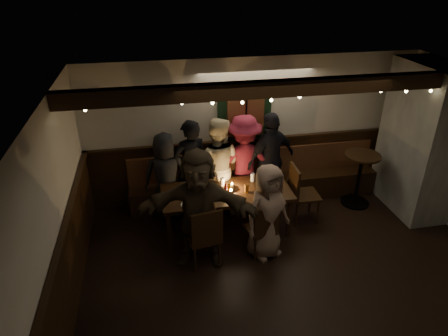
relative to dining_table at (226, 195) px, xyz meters
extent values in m
cube|color=black|center=(0.73, -1.40, -0.68)|extent=(6.00, 5.00, 0.01)
cube|color=black|center=(0.73, -1.40, 1.93)|extent=(6.00, 5.00, 0.01)
cube|color=beige|center=(0.73, 1.11, 0.63)|extent=(6.00, 0.01, 2.60)
cube|color=beige|center=(-2.28, -1.40, 0.63)|extent=(0.01, 5.00, 2.60)
cube|color=black|center=(0.73, 1.08, -0.12)|extent=(6.00, 0.05, 1.10)
cube|color=black|center=(-2.25, -1.40, -0.12)|extent=(0.05, 5.00, 1.10)
cube|color=#5F5F5C|center=(3.38, 0.10, 0.63)|extent=(0.70, 1.40, 2.60)
cube|color=black|center=(0.73, 0.83, -0.45)|extent=(4.60, 0.45, 0.45)
cube|color=#5B2F12|center=(0.73, 1.01, 0.03)|extent=(4.60, 0.06, 0.50)
cube|color=black|center=(0.53, 1.04, 0.98)|extent=(0.95, 0.04, 1.00)
cube|color=#5B2F12|center=(0.53, 0.98, 0.98)|extent=(0.64, 0.12, 0.76)
cube|color=black|center=(0.73, -0.40, 1.82)|extent=(6.00, 0.16, 0.22)
sphere|color=#FFE599|center=(-1.87, -0.42, 1.69)|extent=(0.04, 0.04, 0.04)
sphere|color=#FFE599|center=(-1.47, -0.42, 1.71)|extent=(0.04, 0.04, 0.04)
sphere|color=#FFE599|center=(-1.07, -0.42, 1.72)|extent=(0.04, 0.04, 0.04)
sphere|color=#FFE599|center=(-0.67, -0.42, 1.70)|extent=(0.04, 0.04, 0.04)
sphere|color=#FFE599|center=(-0.27, -0.42, 1.67)|extent=(0.04, 0.04, 0.04)
sphere|color=#FFE599|center=(0.13, -0.42, 1.66)|extent=(0.04, 0.04, 0.04)
sphere|color=#FFE599|center=(0.53, -0.42, 1.66)|extent=(0.04, 0.04, 0.04)
sphere|color=#FFE599|center=(0.93, -0.42, 1.69)|extent=(0.04, 0.04, 0.04)
sphere|color=#FFE599|center=(1.33, -0.42, 1.71)|extent=(0.04, 0.04, 0.04)
sphere|color=#FFE599|center=(1.73, -0.42, 1.72)|extent=(0.04, 0.04, 0.04)
sphere|color=#FFE599|center=(2.13, -0.42, 1.70)|extent=(0.04, 0.04, 0.04)
sphere|color=#FFE599|center=(2.53, -0.42, 1.67)|extent=(0.04, 0.04, 0.04)
sphere|color=#FFE599|center=(2.93, -0.42, 1.66)|extent=(0.04, 0.04, 0.04)
cube|color=black|center=(0.00, 0.00, 0.03)|extent=(2.06, 0.88, 0.06)
cylinder|color=black|center=(-0.95, -0.36, -0.33)|extent=(0.07, 0.07, 0.68)
cylinder|color=black|center=(-0.95, 0.36, -0.33)|extent=(0.07, 0.07, 0.68)
cylinder|color=black|center=(0.95, -0.36, -0.33)|extent=(0.07, 0.07, 0.68)
cylinder|color=black|center=(0.95, 0.36, -0.33)|extent=(0.07, 0.07, 0.68)
cylinder|color=#BF7226|center=(-0.72, 0.06, 0.13)|extent=(0.07, 0.07, 0.14)
cylinder|color=#BF7226|center=(-0.40, -0.14, 0.13)|extent=(0.07, 0.07, 0.14)
cylinder|color=silver|center=(-0.03, 0.19, 0.13)|extent=(0.07, 0.07, 0.14)
cylinder|color=#BF7226|center=(0.31, -0.08, 0.13)|extent=(0.07, 0.07, 0.14)
cylinder|color=silver|center=(0.50, 0.25, 0.13)|extent=(0.07, 0.07, 0.14)
cylinder|color=#BF7226|center=(0.78, -0.11, 0.13)|extent=(0.07, 0.07, 0.14)
cylinder|color=white|center=(-0.63, -0.29, 0.07)|extent=(0.26, 0.26, 0.01)
cube|color=#B2B2B7|center=(0.00, -0.05, 0.09)|extent=(0.16, 0.10, 0.05)
cylinder|color=#990C0C|center=(-0.03, -0.05, 0.14)|extent=(0.04, 0.04, 0.16)
cylinder|color=gold|center=(0.03, -0.05, 0.14)|extent=(0.04, 0.04, 0.16)
cylinder|color=silver|center=(0.10, 0.05, 0.10)|extent=(0.05, 0.05, 0.08)
sphere|color=#FFB24C|center=(0.10, 0.05, 0.16)|extent=(0.03, 0.03, 0.03)
cube|color=black|center=(-0.49, -0.73, -0.21)|extent=(0.51, 0.51, 0.04)
cube|color=black|center=(-0.45, -0.94, 0.06)|extent=(0.45, 0.11, 0.51)
cylinder|color=black|center=(-0.33, -0.53, -0.45)|extent=(0.04, 0.04, 0.44)
cylinder|color=black|center=(-0.28, -0.89, -0.45)|extent=(0.04, 0.04, 0.44)
cylinder|color=black|center=(-0.69, -0.58, -0.45)|extent=(0.04, 0.04, 0.44)
cylinder|color=black|center=(-0.64, -0.94, -0.45)|extent=(0.04, 0.04, 0.44)
cube|color=black|center=(0.39, -0.66, -0.27)|extent=(0.47, 0.47, 0.04)
cube|color=black|center=(0.43, -0.84, -0.02)|extent=(0.40, 0.12, 0.46)
cylinder|color=black|center=(0.52, -0.47, -0.48)|extent=(0.03, 0.03, 0.39)
cylinder|color=black|center=(0.58, -0.79, -0.48)|extent=(0.03, 0.03, 0.39)
cylinder|color=black|center=(0.20, -0.53, -0.48)|extent=(0.03, 0.03, 0.39)
cylinder|color=black|center=(0.27, -0.85, -0.48)|extent=(0.03, 0.03, 0.39)
cube|color=black|center=(1.37, 0.05, -0.20)|extent=(0.47, 0.47, 0.04)
cube|color=black|center=(1.16, 0.06, 0.09)|extent=(0.06, 0.46, 0.53)
cylinder|color=black|center=(1.55, -0.14, -0.45)|extent=(0.04, 0.04, 0.45)
cylinder|color=black|center=(1.18, -0.13, -0.45)|extent=(0.04, 0.04, 0.45)
cylinder|color=black|center=(1.56, 0.23, -0.45)|extent=(0.04, 0.04, 0.45)
cylinder|color=black|center=(1.19, 0.24, -0.45)|extent=(0.04, 0.04, 0.45)
cylinder|color=black|center=(2.50, 0.34, -0.66)|extent=(0.51, 0.51, 0.03)
cylinder|color=black|center=(2.50, 0.34, -0.18)|extent=(0.07, 0.07, 0.98)
cylinder|color=black|center=(2.50, 0.34, 0.30)|extent=(0.63, 0.63, 0.04)
imported|color=black|center=(-0.91, 0.64, 0.09)|extent=(0.76, 0.51, 1.53)
imported|color=black|center=(-0.49, 0.66, 0.19)|extent=(0.72, 0.58, 1.73)
imported|color=beige|center=(-0.03, 0.65, 0.20)|extent=(1.01, 0.89, 1.74)
imported|color=maroon|center=(0.46, 0.73, 0.19)|extent=(1.14, 0.68, 1.72)
imported|color=black|center=(0.95, 0.72, 0.20)|extent=(1.10, 0.78, 1.74)
imported|color=#3A2D1F|center=(-0.53, -0.68, 0.23)|extent=(1.76, 0.93, 1.81)
imported|color=#886C5A|center=(0.46, -0.72, 0.08)|extent=(0.86, 0.72, 1.50)
camera|label=1|loc=(-1.09, -5.37, 3.31)|focal=32.00mm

